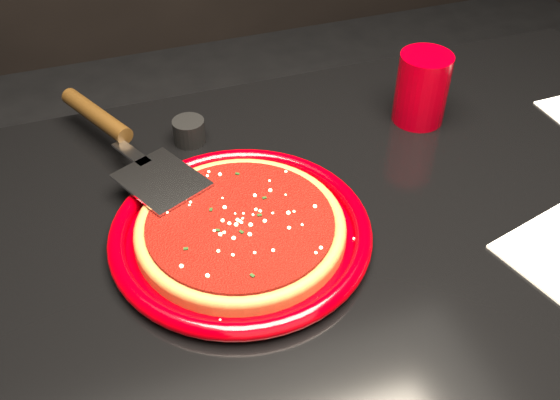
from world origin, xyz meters
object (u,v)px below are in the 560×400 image
Objects in this scene: plate at (241,232)px; cup at (422,88)px; pizza_server at (127,141)px; ramekin at (189,131)px.

plate is 0.36m from cup.
ramekin is (0.09, 0.03, -0.02)m from pizza_server.
pizza_server is (-0.10, 0.19, 0.03)m from plate.
cup is 2.33× the size of ramekin.
pizza_server reaches higher than ramekin.
ramekin is (-0.34, 0.06, -0.04)m from cup.
cup reaches higher than plate.
cup is 0.34m from ramekin.
plate is 0.21m from pizza_server.
pizza_server reaches higher than plate.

